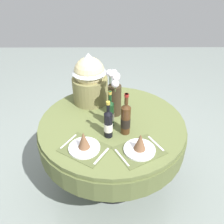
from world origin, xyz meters
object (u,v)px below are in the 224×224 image
wine_bottle_centre (108,124)px  gift_tub_back_left (90,77)px  place_setting_right (140,146)px  wine_bottle_left (126,119)px  flower_vase (114,94)px  place_setting_left (84,144)px  wine_bottle_right (110,113)px  dining_table (112,134)px

wine_bottle_centre → gift_tub_back_left: gift_tub_back_left is taller
place_setting_right → wine_bottle_left: (-0.10, 0.22, 0.09)m
flower_vase → gift_tub_back_left: 0.33m
place_setting_right → flower_vase: (-0.18, 0.49, 0.16)m
wine_bottle_left → gift_tub_back_left: size_ratio=0.74×
place_setting_left → wine_bottle_centre: size_ratio=1.30×
wine_bottle_left → wine_bottle_right: (-0.12, 0.10, -0.02)m
flower_vase → wine_bottle_left: flower_vase is taller
wine_bottle_left → wine_bottle_right: wine_bottle_left is taller
wine_bottle_left → wine_bottle_centre: bearing=-162.3°
dining_table → wine_bottle_left: size_ratio=3.55×
dining_table → place_setting_left: 0.45m
wine_bottle_right → gift_tub_back_left: 0.46m
dining_table → wine_bottle_left: 0.34m
place_setting_right → gift_tub_back_left: (-0.41, 0.72, 0.21)m
wine_bottle_left → wine_bottle_right: bearing=141.2°
flower_vase → wine_bottle_centre: bearing=-99.4°
place_setting_left → place_setting_right: (0.42, -0.02, 0.00)m
flower_vase → wine_bottle_centre: size_ratio=1.28×
flower_vase → wine_bottle_centre: (-0.05, -0.32, -0.08)m
gift_tub_back_left → wine_bottle_left: bearing=-57.6°
place_setting_left → wine_bottle_right: bearing=56.6°
wine_bottle_left → wine_bottle_right: 0.16m
wine_bottle_left → wine_bottle_centre: wine_bottle_left is taller
place_setting_right → flower_vase: flower_vase is taller
dining_table → place_setting_left: size_ratio=3.07×
dining_table → wine_bottle_right: 0.27m
dining_table → wine_bottle_centre: (-0.03, -0.19, 0.26)m
place_setting_left → gift_tub_back_left: size_ratio=0.86×
place_setting_right → wine_bottle_centre: size_ratio=1.29×
place_setting_right → flower_vase: bearing=110.4°
place_setting_left → flower_vase: size_ratio=1.01×
place_setting_right → wine_bottle_centre: bearing=143.3°
gift_tub_back_left → place_setting_right: bearing=-60.1°
place_setting_left → wine_bottle_left: (0.32, 0.20, 0.09)m
wine_bottle_right → gift_tub_back_left: gift_tub_back_left is taller
dining_table → flower_vase: flower_vase is taller
flower_vase → dining_table: bearing=-100.2°
place_setting_left → wine_bottle_centre: (0.18, 0.15, 0.08)m
flower_vase → wine_bottle_left: size_ratio=1.14×
dining_table → flower_vase: size_ratio=3.11×
dining_table → wine_bottle_left: (0.11, -0.15, 0.28)m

